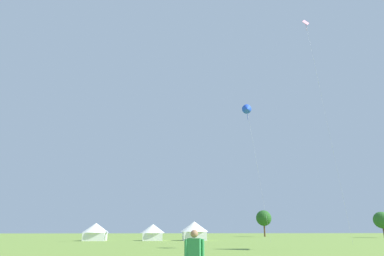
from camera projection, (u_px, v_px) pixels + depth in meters
The scene contains 7 objects.
kite_blue_delta at pixel (247, 109), 55.41m from camera, with size 2.77×3.36×22.77m.
kite_pink_diamond at pixel (309, 36), 51.47m from camera, with size 2.36×1.94×34.87m.
festival_tent_left at pixel (96, 231), 55.27m from camera, with size 4.51×4.51×2.93m.
festival_tent_center at pixel (153, 231), 56.18m from camera, with size 4.23×4.23×2.75m.
festival_tent_right at pixel (194, 230), 56.95m from camera, with size 4.97×4.97×3.23m.
tree_distant_left at pixel (264, 218), 91.76m from camera, with size 4.34×4.34×7.24m.
tree_distant_right at pixel (382, 220), 80.46m from camera, with size 4.10×4.10×6.21m.
Camera 1 is at (-3.53, -3.19, 1.71)m, focal length 29.95 mm.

